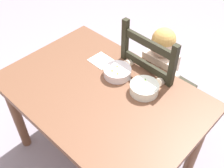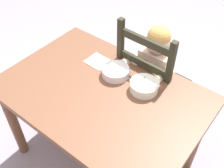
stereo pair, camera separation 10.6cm
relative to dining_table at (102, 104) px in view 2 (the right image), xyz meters
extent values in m
plane|color=gray|center=(0.00, 0.00, -0.62)|extent=(8.00, 8.00, 0.00)
cube|color=brown|center=(0.00, 0.00, 0.09)|extent=(1.24, 0.85, 0.04)
cylinder|color=brown|center=(-0.54, -0.35, -0.28)|extent=(0.07, 0.07, 0.69)
cylinder|color=brown|center=(-0.54, 0.35, -0.28)|extent=(0.07, 0.07, 0.69)
cylinder|color=brown|center=(0.54, 0.35, -0.28)|extent=(0.07, 0.07, 0.69)
cube|color=black|center=(0.08, 0.52, -0.17)|extent=(0.43, 0.43, 0.02)
cube|color=black|center=(0.28, 0.71, -0.40)|extent=(0.04, 0.04, 0.45)
cube|color=black|center=(-0.10, 0.72, -0.40)|extent=(0.04, 0.04, 0.45)
cube|color=black|center=(0.27, 0.33, -0.40)|extent=(0.04, 0.04, 0.45)
cube|color=black|center=(-0.11, 0.34, -0.40)|extent=(0.04, 0.04, 0.45)
cube|color=black|center=(0.27, 0.33, 0.13)|extent=(0.04, 0.04, 0.57)
cube|color=black|center=(-0.11, 0.34, 0.13)|extent=(0.04, 0.04, 0.57)
cube|color=black|center=(0.08, 0.33, 0.33)|extent=(0.36, 0.04, 0.05)
cube|color=black|center=(0.08, 0.33, 0.15)|extent=(0.36, 0.04, 0.05)
cube|color=beige|center=(0.08, 0.49, 0.00)|extent=(0.22, 0.14, 0.32)
sphere|color=beige|center=(0.08, 0.49, 0.24)|extent=(0.17, 0.17, 0.17)
sphere|color=tan|center=(0.08, 0.49, 0.28)|extent=(0.16, 0.16, 0.16)
cylinder|color=#3F4C72|center=(0.03, 0.37, -0.39)|extent=(0.07, 0.07, 0.47)
cylinder|color=#3F4C72|center=(0.14, 0.37, -0.39)|extent=(0.07, 0.07, 0.47)
cylinder|color=beige|center=(-0.05, 0.39, 0.08)|extent=(0.06, 0.24, 0.13)
cylinder|color=beige|center=(0.21, 0.39, 0.08)|extent=(0.06, 0.24, 0.13)
cylinder|color=white|center=(0.19, 0.17, 0.14)|extent=(0.17, 0.17, 0.06)
cylinder|color=white|center=(0.19, 0.17, 0.11)|extent=(0.08, 0.08, 0.01)
cylinder|color=#51932E|center=(0.19, 0.17, 0.15)|extent=(0.14, 0.14, 0.03)
sphere|color=#529534|center=(0.17, 0.20, 0.17)|extent=(0.01, 0.01, 0.01)
sphere|color=#5A9F26|center=(0.17, 0.20, 0.17)|extent=(0.01, 0.01, 0.01)
sphere|color=#498B38|center=(0.17, 0.21, 0.17)|extent=(0.01, 0.01, 0.01)
sphere|color=#599D2C|center=(0.15, 0.18, 0.17)|extent=(0.01, 0.01, 0.01)
cylinder|color=white|center=(-0.02, 0.17, 0.14)|extent=(0.18, 0.18, 0.05)
cylinder|color=white|center=(-0.02, 0.17, 0.11)|extent=(0.08, 0.08, 0.01)
cylinder|color=orange|center=(-0.02, 0.17, 0.15)|extent=(0.14, 0.14, 0.03)
cube|color=orange|center=(-0.04, 0.19, 0.16)|extent=(0.02, 0.02, 0.01)
cube|color=orange|center=(0.01, 0.14, 0.16)|extent=(0.02, 0.02, 0.01)
cube|color=orange|center=(-0.04, 0.13, 0.16)|extent=(0.02, 0.02, 0.01)
cube|color=silver|center=(0.09, 0.18, 0.11)|extent=(0.09, 0.04, 0.00)
ellipsoid|color=silver|center=(0.03, 0.21, 0.11)|extent=(0.05, 0.04, 0.01)
cube|color=white|center=(-0.20, 0.21, 0.11)|extent=(0.15, 0.14, 0.00)
camera|label=1|loc=(0.85, -0.80, 1.29)|focal=43.96mm
camera|label=2|loc=(0.77, -0.87, 1.29)|focal=43.96mm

